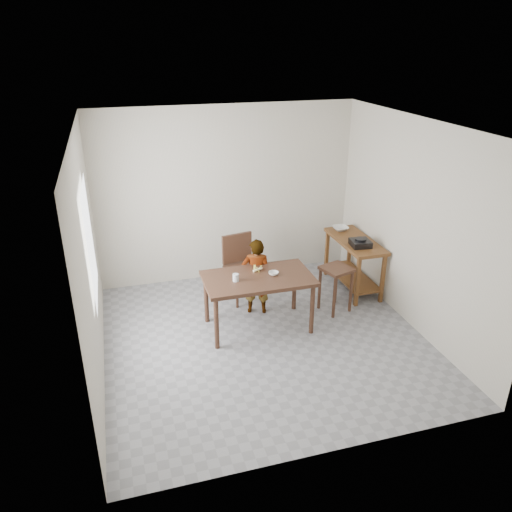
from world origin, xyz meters
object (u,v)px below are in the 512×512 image
object	(u,v)px
dining_table	(258,302)
stool	(335,289)
child	(256,276)
prep_counter	(353,264)
dining_chair	(243,269)

from	to	relation	value
dining_table	stool	distance (m)	1.18
dining_table	stool	size ratio (longest dim) A/B	2.11
dining_table	child	xyz separation A→B (m)	(0.09, 0.40, 0.18)
prep_counter	dining_chair	xyz separation A→B (m)	(-1.70, 0.12, 0.08)
dining_chair	prep_counter	bearing A→B (deg)	-15.07
dining_chair	stool	distance (m)	1.35
dining_chair	stool	size ratio (longest dim) A/B	1.45
dining_table	prep_counter	xyz separation A→B (m)	(1.72, 0.70, 0.03)
child	dining_chair	xyz separation A→B (m)	(-0.07, 0.42, -0.07)
dining_table	prep_counter	bearing A→B (deg)	22.15
child	stool	size ratio (longest dim) A/B	1.66
child	dining_chair	size ratio (longest dim) A/B	1.15
prep_counter	stool	world-z (taller)	prep_counter
dining_table	dining_chair	xyz separation A→B (m)	(0.02, 0.82, 0.10)
dining_table	child	world-z (taller)	child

